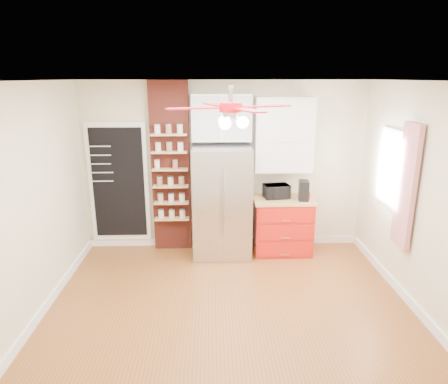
{
  "coord_description": "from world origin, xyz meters",
  "views": [
    {
      "loc": [
        -0.22,
        -4.29,
        2.74
      ],
      "look_at": [
        -0.04,
        0.9,
        1.24
      ],
      "focal_mm": 32.0,
      "sensor_mm": 36.0,
      "label": 1
    }
  ],
  "objects_px": {
    "toaster_oven": "(276,191)",
    "canister_left": "(306,196)",
    "fridge": "(222,201)",
    "red_cabinet": "(282,225)",
    "coffee_maker": "(304,191)",
    "ceiling_fan": "(231,108)",
    "pantry_jar_oats": "(157,164)"
  },
  "relations": [
    {
      "from": "toaster_oven",
      "to": "canister_left",
      "type": "relative_size",
      "value": 2.9
    },
    {
      "from": "fridge",
      "to": "canister_left",
      "type": "bearing_deg",
      "value": -1.92
    },
    {
      "from": "red_cabinet",
      "to": "coffee_maker",
      "type": "relative_size",
      "value": 3.04
    },
    {
      "from": "coffee_maker",
      "to": "canister_left",
      "type": "height_order",
      "value": "coffee_maker"
    },
    {
      "from": "fridge",
      "to": "coffee_maker",
      "type": "relative_size",
      "value": 5.65
    },
    {
      "from": "ceiling_fan",
      "to": "canister_left",
      "type": "bearing_deg",
      "value": 51.52
    },
    {
      "from": "pantry_jar_oats",
      "to": "red_cabinet",
      "type": "bearing_deg",
      "value": -3.26
    },
    {
      "from": "fridge",
      "to": "ceiling_fan",
      "type": "bearing_deg",
      "value": -88.24
    },
    {
      "from": "toaster_oven",
      "to": "fridge",
      "type": "bearing_deg",
      "value": 175.2
    },
    {
      "from": "toaster_oven",
      "to": "canister_left",
      "type": "distance_m",
      "value": 0.47
    },
    {
      "from": "toaster_oven",
      "to": "red_cabinet",
      "type": "bearing_deg",
      "value": -28.92
    },
    {
      "from": "red_cabinet",
      "to": "toaster_oven",
      "type": "xyz_separation_m",
      "value": [
        -0.11,
        0.04,
        0.56
      ]
    },
    {
      "from": "red_cabinet",
      "to": "canister_left",
      "type": "distance_m",
      "value": 0.62
    },
    {
      "from": "red_cabinet",
      "to": "ceiling_fan",
      "type": "distance_m",
      "value": 2.75
    },
    {
      "from": "fridge",
      "to": "toaster_oven",
      "type": "distance_m",
      "value": 0.88
    },
    {
      "from": "ceiling_fan",
      "to": "coffee_maker",
      "type": "relative_size",
      "value": 4.52
    },
    {
      "from": "red_cabinet",
      "to": "toaster_oven",
      "type": "height_order",
      "value": "toaster_oven"
    },
    {
      "from": "ceiling_fan",
      "to": "pantry_jar_oats",
      "type": "distance_m",
      "value": 2.3
    },
    {
      "from": "red_cabinet",
      "to": "toaster_oven",
      "type": "relative_size",
      "value": 2.42
    },
    {
      "from": "red_cabinet",
      "to": "coffee_maker",
      "type": "xyz_separation_m",
      "value": [
        0.29,
        -0.1,
        0.6
      ]
    },
    {
      "from": "fridge",
      "to": "canister_left",
      "type": "height_order",
      "value": "fridge"
    },
    {
      "from": "toaster_oven",
      "to": "pantry_jar_oats",
      "type": "distance_m",
      "value": 1.91
    },
    {
      "from": "fridge",
      "to": "pantry_jar_oats",
      "type": "bearing_deg",
      "value": 170.78
    },
    {
      "from": "red_cabinet",
      "to": "toaster_oven",
      "type": "bearing_deg",
      "value": 161.59
    },
    {
      "from": "pantry_jar_oats",
      "to": "canister_left",
      "type": "bearing_deg",
      "value": -5.09
    },
    {
      "from": "red_cabinet",
      "to": "pantry_jar_oats",
      "type": "bearing_deg",
      "value": 176.74
    },
    {
      "from": "fridge",
      "to": "toaster_oven",
      "type": "bearing_deg",
      "value": 5.71
    },
    {
      "from": "coffee_maker",
      "to": "red_cabinet",
      "type": "bearing_deg",
      "value": 167.29
    },
    {
      "from": "ceiling_fan",
      "to": "canister_left",
      "type": "relative_size",
      "value": 10.47
    },
    {
      "from": "ceiling_fan",
      "to": "canister_left",
      "type": "height_order",
      "value": "ceiling_fan"
    },
    {
      "from": "canister_left",
      "to": "toaster_oven",
      "type": "bearing_deg",
      "value": 163.87
    },
    {
      "from": "fridge",
      "to": "coffee_maker",
      "type": "xyz_separation_m",
      "value": [
        1.26,
        -0.05,
        0.18
      ]
    }
  ]
}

